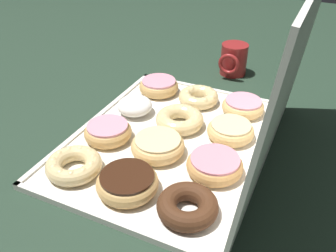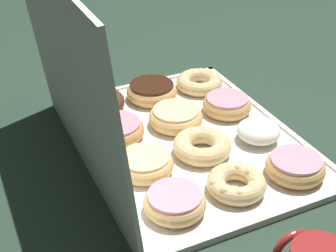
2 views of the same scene
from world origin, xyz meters
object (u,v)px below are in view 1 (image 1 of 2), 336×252
at_px(coffee_mug, 234,59).
at_px(chocolate_frosted_donut_7, 127,182).
at_px(cruller_donut_5, 179,119).
at_px(pink_frosted_donut_8, 243,106).
at_px(cruller_donut_3, 74,165).
at_px(donut_box, 169,140).
at_px(glazed_ring_donut_9, 231,130).
at_px(cruller_donut_4, 200,97).
at_px(chocolate_cake_ring_donut_11, 188,206).
at_px(pink_frosted_donut_10, 215,165).
at_px(pink_frosted_donut_2, 108,132).
at_px(pink_frosted_donut_0, 159,86).
at_px(glazed_ring_donut_6, 156,145).
at_px(powdered_filled_donut_1, 135,106).

bearing_deg(coffee_mug, chocolate_frosted_donut_7, -2.37).
relative_size(cruller_donut_5, pink_frosted_donut_8, 1.08).
bearing_deg(cruller_donut_3, chocolate_frosted_donut_7, 89.37).
distance_m(donut_box, glazed_ring_donut_9, 0.15).
xyz_separation_m(cruller_donut_4, chocolate_frosted_donut_7, (0.39, -0.00, 0.00)).
bearing_deg(cruller_donut_3, chocolate_cake_ring_donut_11, 88.46).
bearing_deg(cruller_donut_5, pink_frosted_donut_10, 46.35).
xyz_separation_m(pink_frosted_donut_2, cruller_donut_4, (-0.25, 0.14, -0.00)).
xyz_separation_m(pink_frosted_donut_10, chocolate_cake_ring_donut_11, (0.13, -0.01, -0.00)).
height_order(donut_box, glazed_ring_donut_9, glazed_ring_donut_9).
distance_m(pink_frosted_donut_0, glazed_ring_donut_6, 0.29).
bearing_deg(cruller_donut_4, powdered_filled_donut_1, -47.77).
bearing_deg(cruller_donut_4, chocolate_cake_ring_donut_11, 17.66).
distance_m(pink_frosted_donut_0, pink_frosted_donut_2, 0.26).
bearing_deg(pink_frosted_donut_8, cruller_donut_3, -33.59).
distance_m(pink_frosted_donut_0, cruller_donut_3, 0.39).
bearing_deg(pink_frosted_donut_0, cruller_donut_4, 86.52).
relative_size(pink_frosted_donut_0, pink_frosted_donut_10, 0.96).
height_order(pink_frosted_donut_8, glazed_ring_donut_9, same).
bearing_deg(pink_frosted_donut_0, powdered_filled_donut_1, -2.41).
bearing_deg(pink_frosted_donut_8, donut_box, -33.18).
height_order(pink_frosted_donut_2, coffee_mug, coffee_mug).
xyz_separation_m(cruller_donut_3, coffee_mug, (-0.63, 0.16, 0.02)).
height_order(donut_box, pink_frosted_donut_0, pink_frosted_donut_0).
xyz_separation_m(pink_frosted_donut_2, coffee_mug, (-0.50, 0.16, 0.02)).
height_order(cruller_donut_4, cruller_donut_5, cruller_donut_5).
xyz_separation_m(pink_frosted_donut_2, glazed_ring_donut_9, (-0.13, 0.26, -0.00)).
relative_size(glazed_ring_donut_6, pink_frosted_donut_10, 1.02).
distance_m(donut_box, chocolate_frosted_donut_7, 0.20).
bearing_deg(cruller_donut_3, pink_frosted_donut_8, 146.41).
relative_size(donut_box, cruller_donut_3, 4.80).
bearing_deg(pink_frosted_donut_0, pink_frosted_donut_10, 44.30).
distance_m(cruller_donut_4, chocolate_cake_ring_donut_11, 0.41).
relative_size(pink_frosted_donut_10, coffee_mug, 1.14).
bearing_deg(pink_frosted_donut_10, pink_frosted_donut_2, -91.87).
xyz_separation_m(cruller_donut_4, pink_frosted_donut_8, (-0.00, 0.12, 0.00)).
bearing_deg(glazed_ring_donut_6, cruller_donut_5, 178.28).
bearing_deg(chocolate_frosted_donut_7, cruller_donut_4, 179.27).
bearing_deg(cruller_donut_4, chocolate_frosted_donut_7, -0.73).
bearing_deg(glazed_ring_donut_9, donut_box, -62.37).
bearing_deg(powdered_filled_donut_1, pink_frosted_donut_2, 0.05).
bearing_deg(powdered_filled_donut_1, pink_frosted_donut_8, 115.81).
distance_m(pink_frosted_donut_2, cruller_donut_3, 0.13).
bearing_deg(cruller_donut_3, glazed_ring_donut_9, 135.16).
height_order(cruller_donut_3, pink_frosted_donut_10, pink_frosted_donut_10).
bearing_deg(pink_frosted_donut_0, pink_frosted_donut_2, -1.20).
bearing_deg(glazed_ring_donut_6, pink_frosted_donut_0, -154.89).
bearing_deg(chocolate_cake_ring_donut_11, pink_frosted_donut_0, -147.40).
height_order(cruller_donut_5, coffee_mug, coffee_mug).
distance_m(pink_frosted_donut_2, pink_frosted_donut_10, 0.27).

